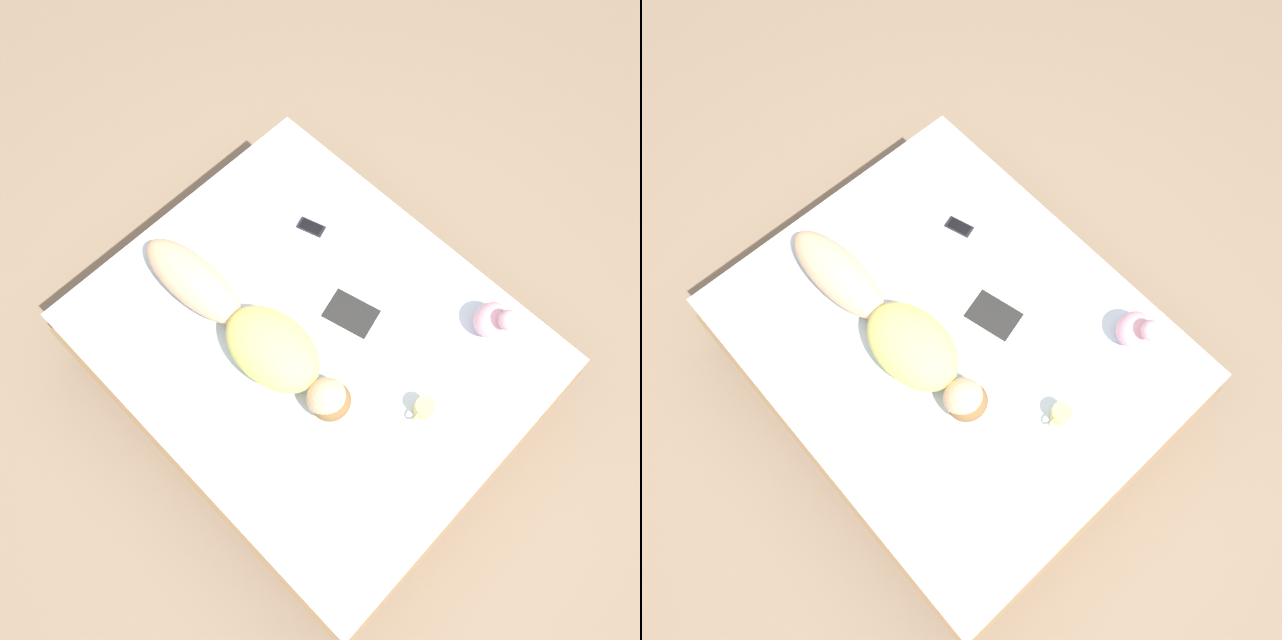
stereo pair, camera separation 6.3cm
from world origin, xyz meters
The scene contains 7 objects.
ground_plane centered at (0.00, 0.00, 0.00)m, with size 12.00×12.00×0.00m, color #7A6651.
bed centered at (0.00, 0.00, 0.27)m, with size 1.68×2.03×0.56m.
person centered at (0.19, -0.18, 0.65)m, with size 0.34×1.25×0.22m.
open_magazine centered at (-0.33, 0.02, 0.56)m, with size 0.58×0.45×0.01m.
coffee_mug centered at (-0.10, 0.60, 0.60)m, with size 0.12×0.09×0.09m.
cell_phone centered at (-0.41, -0.41, 0.56)m, with size 0.10×0.15×0.01m.
plush_toy centered at (-0.61, 0.56, 0.65)m, with size 0.18×0.19×0.23m.
Camera 1 is at (0.70, 0.74, 3.24)m, focal length 35.00 mm.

